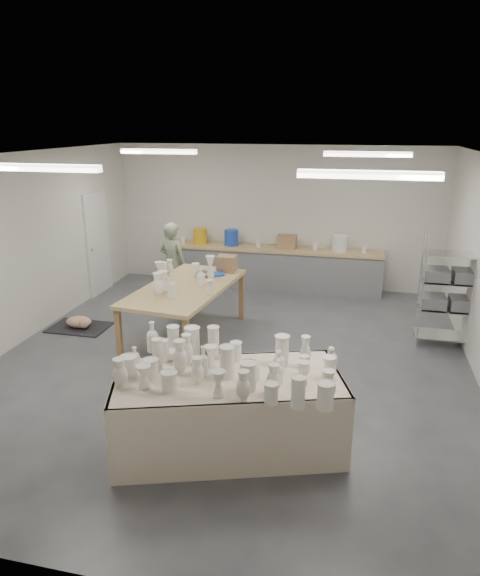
% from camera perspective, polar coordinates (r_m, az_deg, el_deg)
% --- Properties ---
extents(room, '(8.00, 8.02, 3.00)m').
position_cam_1_polar(room, '(7.27, -1.82, 7.00)').
color(room, '#424449').
rests_on(room, ground).
extents(back_counter, '(4.60, 0.60, 1.24)m').
position_cam_1_polar(back_counter, '(11.03, 3.54, 2.41)').
color(back_counter, tan).
rests_on(back_counter, ground).
extents(wire_shelf, '(0.88, 0.48, 1.80)m').
position_cam_1_polar(wire_shelf, '(8.71, 22.19, -0.22)').
color(wire_shelf, silver).
rests_on(wire_shelf, ground).
extents(drying_table, '(2.67, 1.90, 1.23)m').
position_cam_1_polar(drying_table, '(5.73, -1.35, -13.19)').
color(drying_table, olive).
rests_on(drying_table, ground).
extents(work_table, '(1.50, 2.59, 1.29)m').
position_cam_1_polar(work_table, '(8.39, -5.80, 0.39)').
color(work_table, tan).
rests_on(work_table, ground).
extents(rug, '(1.00, 0.70, 0.02)m').
position_cam_1_polar(rug, '(9.44, -17.41, -4.19)').
color(rug, black).
rests_on(rug, ground).
extents(cat, '(0.47, 0.35, 0.20)m').
position_cam_1_polar(cat, '(9.38, -17.40, -3.62)').
color(cat, white).
rests_on(cat, rug).
extents(potter, '(0.68, 0.55, 1.63)m').
position_cam_1_polar(potter, '(10.05, -7.46, 2.69)').
color(potter, gray).
rests_on(potter, ground).
extents(red_stool, '(0.37, 0.37, 0.31)m').
position_cam_1_polar(red_stool, '(10.44, -6.83, 0.22)').
color(red_stool, '#AC181D').
rests_on(red_stool, ground).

